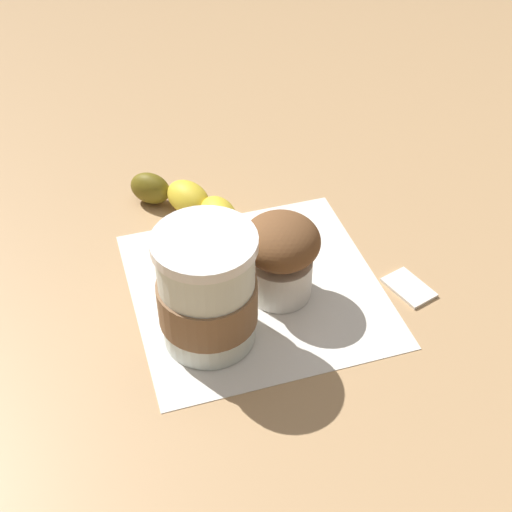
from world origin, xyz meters
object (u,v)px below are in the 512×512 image
object	(u,v)px
muffin	(281,255)
coffee_cup	(207,292)
banana	(199,209)
sugar_packet	(409,286)

from	to	relation	value
muffin	coffee_cup	bearing A→B (deg)	128.41
muffin	banana	xyz separation A→B (m)	(0.11, 0.08, -0.03)
coffee_cup	sugar_packet	xyz separation A→B (m)	(0.05, -0.20, -0.05)
banana	sugar_packet	world-z (taller)	banana
banana	muffin	bearing A→B (deg)	-144.74
coffee_cup	banana	bearing A→B (deg)	3.70
muffin	banana	bearing A→B (deg)	35.26
muffin	sugar_packet	bearing A→B (deg)	-90.60
sugar_packet	banana	bearing A→B (deg)	61.28
muffin	banana	size ratio (longest dim) A/B	0.61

